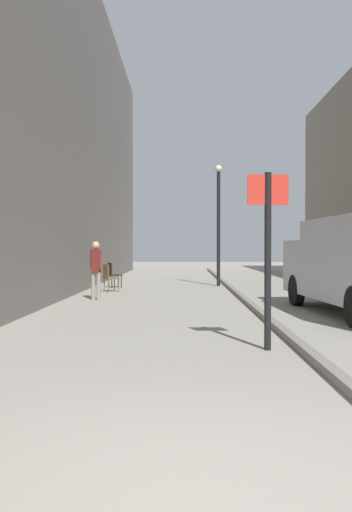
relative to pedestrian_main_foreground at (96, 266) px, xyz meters
name	(u,v)px	position (x,y,z in m)	size (l,w,h in m)	color
ground_plane	(188,299)	(2.65, 0.37, -0.97)	(80.00, 80.00, 0.00)	gray
building_facade_left	(1,93)	(-2.84, 0.37, 5.08)	(3.77, 40.00, 12.11)	slate
kerb_strip	(242,297)	(4.23, 0.37, -0.91)	(0.16, 40.00, 0.12)	slate
pedestrian_main_foreground	(96,266)	(0.00, 0.00, 0.00)	(0.33, 0.24, 1.69)	gray
street_sign_post	(268,245)	(3.75, -7.13, 0.57)	(0.60, 0.10, 2.60)	black
lamp_post	(219,217)	(3.90, 5.50, 1.75)	(0.28, 0.28, 4.76)	black
cafe_chair_near_window	(109,276)	(-0.03, 2.75, -0.43)	(0.60, 0.60, 0.94)	brown
cafe_chair_by_doorway	(113,273)	(-0.16, 4.65, -0.43)	(0.59, 0.59, 0.94)	black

